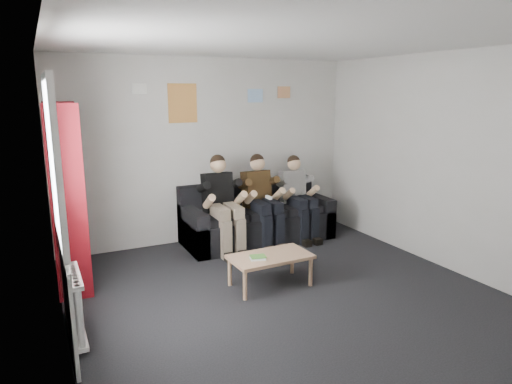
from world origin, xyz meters
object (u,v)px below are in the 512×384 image
(person_right, at_px, (299,197))
(bookshelf, at_px, (68,197))
(coffee_table, at_px, (270,259))
(sofa, at_px, (257,220))
(person_middle, at_px, (263,200))
(person_left, at_px, (223,204))

(person_right, bearing_deg, bookshelf, -167.41)
(bookshelf, xyz_separation_m, coffee_table, (2.03, -1.07, -0.72))
(bookshelf, relative_size, coffee_table, 2.26)
(sofa, xyz_separation_m, person_middle, (-0.00, -0.20, 0.35))
(coffee_table, relative_size, person_middle, 0.71)
(coffee_table, relative_size, person_left, 0.69)
(person_middle, bearing_deg, coffee_table, -117.49)
(bookshelf, xyz_separation_m, person_middle, (2.63, 0.31, -0.39))
(person_right, bearing_deg, person_middle, -172.56)
(person_middle, xyz_separation_m, person_right, (0.62, 0.00, -0.02))
(person_middle, distance_m, person_right, 0.62)
(bookshelf, bearing_deg, person_middle, 11.18)
(sofa, xyz_separation_m, person_right, (0.62, -0.20, 0.33))
(sofa, bearing_deg, person_middle, -90.00)
(person_left, bearing_deg, person_middle, 0.08)
(sofa, height_order, person_right, person_right)
(bookshelf, distance_m, person_left, 2.07)
(sofa, height_order, person_middle, person_middle)
(sofa, relative_size, person_right, 1.76)
(coffee_table, xyz_separation_m, person_right, (1.22, 1.38, 0.31))
(person_middle, relative_size, person_right, 1.05)
(sofa, height_order, person_left, person_left)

